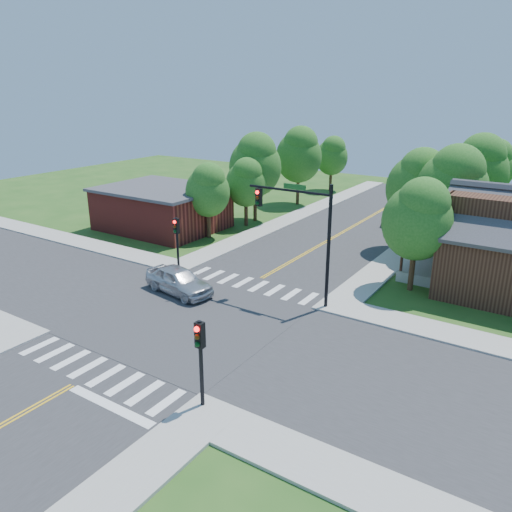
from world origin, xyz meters
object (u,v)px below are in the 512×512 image
Objects in this scene: signal_pole_nw at (177,234)px; signal_mast_ne at (302,223)px; car_dgrey at (402,218)px; car_silver at (179,281)px; signal_pole_se at (200,348)px.

signal_mast_ne is at bearing 0.07° from signal_pole_nw.
car_silver is at bearing -91.70° from car_dgrey.
signal_pole_se reaches higher than car_dgrey.
signal_pole_se is (1.69, -11.21, -2.19)m from signal_mast_ne.
signal_mast_ne reaches higher than signal_pole_nw.
signal_pole_nw is (-9.51, -0.01, -2.19)m from signal_mast_ne.
signal_pole_se and signal_pole_nw have the same top height.
signal_mast_ne is 8.46m from car_silver.
signal_mast_ne is 1.39× the size of car_dgrey.
car_dgrey is (9.10, 20.42, -1.96)m from signal_pole_nw.
car_silver is 24.23m from car_dgrey.
signal_pole_nw is at bearing 51.46° from car_silver.
car_dgrey is at bearing 65.98° from signal_pole_nw.
signal_mast_ne is 1.89× the size of signal_pole_nw.
signal_mast_ne is at bearing -75.18° from car_dgrey.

